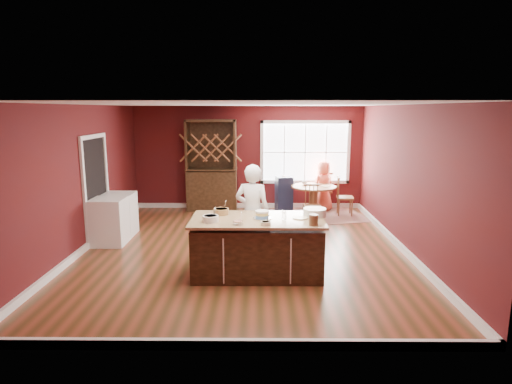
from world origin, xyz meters
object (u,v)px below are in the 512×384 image
(chair_south, at_px, (313,205))
(hutch, at_px, (212,165))
(kitchen_island, at_px, (257,248))
(layer_cake, at_px, (262,215))
(seated_woman, at_px, (323,186))
(washer, at_px, (109,222))
(dryer, at_px, (120,214))
(toddler, at_px, (283,181))
(dining_table, at_px, (314,195))
(high_chair, at_px, (284,194))
(chair_east, at_px, (345,196))
(baker, at_px, (253,212))
(chair_north, at_px, (322,190))

(chair_south, height_order, hutch, hutch)
(kitchen_island, relative_size, layer_cake, 6.97)
(seated_woman, bearing_deg, washer, -1.18)
(chair_south, relative_size, dryer, 1.04)
(kitchen_island, relative_size, toddler, 8.06)
(dryer, bearing_deg, chair_south, 11.98)
(dining_table, height_order, layer_cake, layer_cake)
(layer_cake, distance_m, washer, 3.39)
(high_chair, height_order, washer, high_chair)
(layer_cake, relative_size, hutch, 0.13)
(chair_east, distance_m, dryer, 5.36)
(high_chair, xyz_separation_m, toddler, (-0.03, 0.01, 0.32))
(kitchen_island, xyz_separation_m, dryer, (-2.91, 2.16, 0.01))
(hutch, bearing_deg, toddler, -8.00)
(dining_table, distance_m, baker, 3.49)
(toddler, xyz_separation_m, washer, (-3.53, -2.68, -0.35))
(baker, xyz_separation_m, chair_north, (1.79, 3.97, -0.35))
(hutch, bearing_deg, kitchen_island, -74.83)
(hutch, xyz_separation_m, dryer, (-1.70, -2.30, -0.73))
(baker, height_order, seated_woman, baker)
(kitchen_island, distance_m, high_chair, 4.25)
(kitchen_island, height_order, chair_south, chair_south)
(layer_cake, xyz_separation_m, washer, (-2.98, 1.52, -0.52))
(layer_cake, relative_size, chair_east, 0.30)
(chair_north, height_order, hutch, hutch)
(seated_woman, height_order, dryer, seated_woman)
(chair_south, distance_m, chair_north, 1.68)
(chair_east, relative_size, seated_woman, 0.76)
(baker, height_order, chair_north, baker)
(dryer, bearing_deg, chair_east, 18.93)
(kitchen_island, xyz_separation_m, baker, (-0.09, 0.70, 0.41))
(chair_south, relative_size, hutch, 0.39)
(chair_south, distance_m, hutch, 2.93)
(hutch, height_order, dryer, hutch)
(kitchen_island, distance_m, hutch, 4.68)
(dining_table, distance_m, seated_woman, 0.64)
(layer_cake, bearing_deg, dining_table, 71.31)
(high_chair, bearing_deg, baker, -113.73)
(baker, relative_size, chair_south, 1.83)
(toddler, bearing_deg, dining_table, -25.02)
(baker, height_order, dryer, baker)
(seated_woman, distance_m, hutch, 2.95)
(dining_table, relative_size, chair_east, 1.12)
(chair_east, relative_size, toddler, 3.82)
(baker, height_order, washer, baker)
(kitchen_island, bearing_deg, chair_south, 67.59)
(kitchen_island, bearing_deg, seated_woman, 68.88)
(layer_cake, relative_size, chair_south, 0.32)
(dryer, bearing_deg, chair_north, 28.50)
(high_chair, bearing_deg, washer, -154.80)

